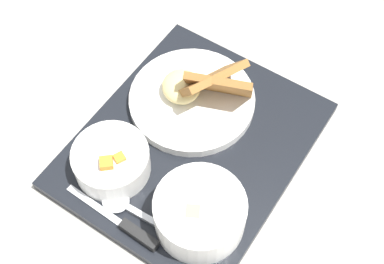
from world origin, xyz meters
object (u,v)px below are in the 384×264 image
at_px(knife, 129,229).
at_px(plate_main, 196,94).
at_px(bowl_salad, 111,160).
at_px(spoon, 131,209).
at_px(bowl_soup, 200,212).

bearing_deg(knife, plate_main, -77.65).
bearing_deg(bowl_salad, spoon, -130.58).
height_order(bowl_salad, knife, bowl_salad).
height_order(bowl_soup, knife, bowl_soup).
bearing_deg(spoon, knife, 120.90).
xyz_separation_m(bowl_salad, bowl_soup, (-0.02, -0.16, 0.01)).
distance_m(bowl_salad, bowl_soup, 0.16).
distance_m(plate_main, knife, 0.25).
relative_size(bowl_salad, plate_main, 0.56).
relative_size(plate_main, spoon, 1.41).
height_order(bowl_soup, plate_main, plate_main).
distance_m(bowl_salad, spoon, 0.08).
relative_size(bowl_soup, plate_main, 0.63).
height_order(bowl_soup, spoon, bowl_soup).
relative_size(bowl_salad, knife, 0.72).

